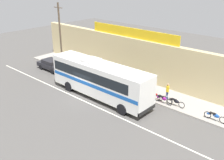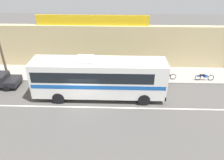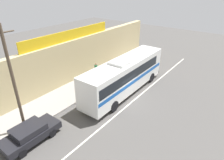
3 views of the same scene
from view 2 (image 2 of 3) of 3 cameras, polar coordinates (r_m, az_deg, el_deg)
ground_plane at (r=19.43m, az=-7.28°, el=-5.68°), size 70.00×70.00×0.00m
sidewalk_slab at (r=23.79m, az=-5.51°, el=1.66°), size 30.00×3.60×0.14m
storefront_facade at (r=24.79m, az=-5.19°, el=8.76°), size 30.00×0.70×4.80m
storefront_billboard at (r=23.90m, az=-5.18°, el=15.39°), size 12.04×0.12×1.10m
road_center_stripe at (r=18.79m, az=-7.63°, el=-7.07°), size 30.00×0.14×0.01m
intercity_bus at (r=18.95m, az=-3.71°, el=0.89°), size 11.56×2.60×3.78m
motorcycle_orange at (r=23.97m, az=23.11°, el=0.82°), size 1.93×0.56×0.94m
motorcycle_black at (r=22.53m, az=8.53°, el=1.20°), size 1.91×0.56×0.94m
motorcycle_blue at (r=22.96m, az=14.27°, el=1.14°), size 1.84×0.56×0.94m
motorcycle_purple at (r=22.49m, az=11.51°, el=0.85°), size 1.92×0.56×0.94m
pedestrian_by_curb at (r=23.10m, az=10.90°, el=3.19°), size 0.30×0.48×1.64m
pedestrian_far_right at (r=23.50m, az=-0.20°, el=4.37°), size 0.30×0.48×1.72m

